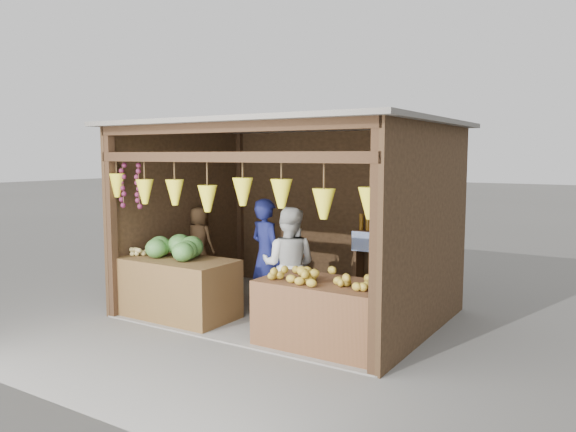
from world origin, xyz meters
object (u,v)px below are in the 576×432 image
object	(u,v)px
counter_left	(176,288)
woman_standing	(289,265)
man_standing	(266,256)
counter_right	(325,315)
vendor_seated	(199,241)

from	to	relation	value
counter_left	woman_standing	bearing A→B (deg)	23.51
counter_left	man_standing	xyz separation A→B (m)	(0.91, 0.88, 0.40)
counter_right	woman_standing	bearing A→B (deg)	145.42
man_standing	vendor_seated	size ratio (longest dim) A/B	1.49
man_standing	vendor_seated	distance (m)	1.57
man_standing	vendor_seated	xyz separation A→B (m)	(-1.54, 0.33, 0.05)
counter_right	woman_standing	xyz separation A→B (m)	(-0.88, 0.61, 0.38)
counter_left	counter_right	xyz separation A→B (m)	(2.32, 0.02, -0.02)
counter_left	man_standing	bearing A→B (deg)	43.95
counter_right	man_standing	xyz separation A→B (m)	(-1.41, 0.86, 0.42)
counter_right	man_standing	size ratio (longest dim) A/B	0.95
man_standing	counter_left	bearing A→B (deg)	63.98
counter_right	vendor_seated	distance (m)	3.22
counter_left	counter_right	world-z (taller)	counter_left
woman_standing	man_standing	bearing A→B (deg)	-41.62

